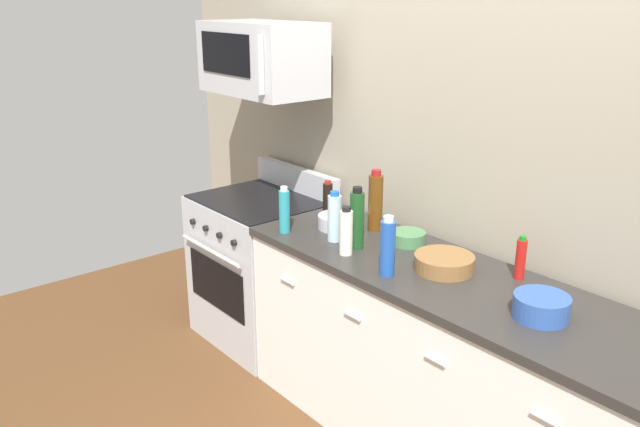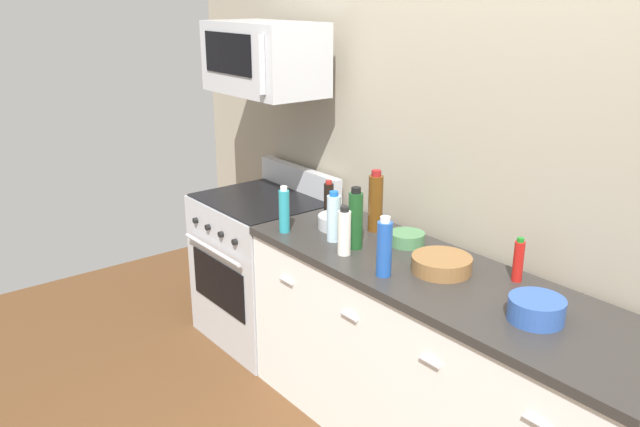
# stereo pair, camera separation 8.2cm
# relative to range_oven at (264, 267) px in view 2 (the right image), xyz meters

# --- Properties ---
(back_wall) EXTENTS (5.20, 0.10, 2.70)m
(back_wall) POSITION_rel_range_oven_xyz_m (1.43, 0.41, 0.88)
(back_wall) COLOR #9E937F
(back_wall) RESTS_ON ground_plane
(counter_unit) EXTENTS (2.11, 0.66, 0.92)m
(counter_unit) POSITION_rel_range_oven_xyz_m (1.43, -0.00, -0.01)
(counter_unit) COLOR white
(counter_unit) RESTS_ON ground_plane
(range_oven) EXTENTS (0.76, 0.69, 1.07)m
(range_oven) POSITION_rel_range_oven_xyz_m (0.00, 0.00, 0.00)
(range_oven) COLOR #B7BABF
(range_oven) RESTS_ON ground_plane
(microwave) EXTENTS (0.74, 0.44, 0.40)m
(microwave) POSITION_rel_range_oven_xyz_m (0.00, 0.04, 1.28)
(microwave) COLOR #B7BABF
(bottle_soda_blue) EXTENTS (0.07, 0.07, 0.27)m
(bottle_soda_blue) POSITION_rel_range_oven_xyz_m (1.27, -0.20, 0.58)
(bottle_soda_blue) COLOR #1E4CA5
(bottle_soda_blue) RESTS_ON countertop_slab
(bottle_wine_green) EXTENTS (0.07, 0.07, 0.31)m
(bottle_wine_green) POSITION_rel_range_oven_xyz_m (0.95, -0.08, 0.60)
(bottle_wine_green) COLOR #19471E
(bottle_wine_green) RESTS_ON countertop_slab
(bottle_vinegar_white) EXTENTS (0.06, 0.06, 0.24)m
(bottle_vinegar_white) POSITION_rel_range_oven_xyz_m (0.98, -0.18, 0.56)
(bottle_vinegar_white) COLOR silver
(bottle_vinegar_white) RESTS_ON countertop_slab
(bottle_soy_sauce_dark) EXTENTS (0.05, 0.05, 0.21)m
(bottle_soy_sauce_dark) POSITION_rel_range_oven_xyz_m (0.50, 0.12, 0.55)
(bottle_soy_sauce_dark) COLOR black
(bottle_soy_sauce_dark) RESTS_ON countertop_slab
(bottle_water_clear) EXTENTS (0.07, 0.07, 0.26)m
(bottle_water_clear) POSITION_rel_range_oven_xyz_m (0.81, -0.10, 0.57)
(bottle_water_clear) COLOR silver
(bottle_water_clear) RESTS_ON countertop_slab
(bottle_hot_sauce_red) EXTENTS (0.05, 0.05, 0.20)m
(bottle_hot_sauce_red) POSITION_rel_range_oven_xyz_m (1.67, 0.21, 0.54)
(bottle_hot_sauce_red) COLOR #B21914
(bottle_hot_sauce_red) RESTS_ON countertop_slab
(bottle_dish_soap) EXTENTS (0.06, 0.06, 0.25)m
(bottle_dish_soap) POSITION_rel_range_oven_xyz_m (0.55, -0.22, 0.57)
(bottle_dish_soap) COLOR teal
(bottle_dish_soap) RESTS_ON countertop_slab
(bottle_wine_amber) EXTENTS (0.08, 0.08, 0.33)m
(bottle_wine_amber) POSITION_rel_range_oven_xyz_m (0.83, 0.16, 0.61)
(bottle_wine_amber) COLOR #59330F
(bottle_wine_amber) RESTS_ON countertop_slab
(bowl_wooden_salad) EXTENTS (0.27, 0.27, 0.07)m
(bowl_wooden_salad) POSITION_rel_range_oven_xyz_m (1.40, 0.03, 0.49)
(bowl_wooden_salad) COLOR brown
(bowl_wooden_salad) RESTS_ON countertop_slab
(bowl_green_glaze) EXTENTS (0.17, 0.17, 0.06)m
(bowl_green_glaze) POSITION_rel_range_oven_xyz_m (1.08, 0.15, 0.48)
(bowl_green_glaze) COLOR #477A4C
(bowl_green_glaze) RESTS_ON countertop_slab
(bowl_blue_mixing) EXTENTS (0.21, 0.21, 0.09)m
(bowl_blue_mixing) POSITION_rel_range_oven_xyz_m (1.93, -0.03, 0.50)
(bowl_blue_mixing) COLOR #2D519E
(bowl_blue_mixing) RESTS_ON countertop_slab
(bowl_steel_prep) EXTENTS (0.21, 0.21, 0.07)m
(bowl_steel_prep) POSITION_rel_range_oven_xyz_m (0.68, 0.03, 0.49)
(bowl_steel_prep) COLOR #B2B5BA
(bowl_steel_prep) RESTS_ON countertop_slab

